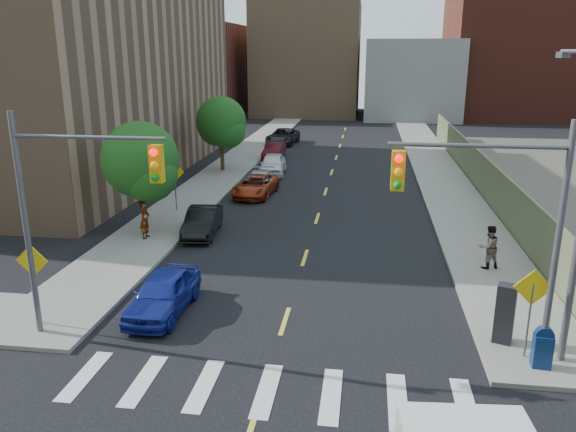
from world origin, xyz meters
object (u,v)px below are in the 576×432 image
(parked_car_silver, at_px, (259,182))
(parked_car_maroon, at_px, (274,151))
(parked_car_black, at_px, (202,222))
(mailbox, at_px, (543,347))
(parked_car_red, at_px, (256,186))
(parked_car_blue, at_px, (163,293))
(parked_car_white, at_px, (273,164))
(parked_car_grey, at_px, (283,136))
(payphone, at_px, (505,314))
(pedestrian_west, at_px, (145,219))
(pedestrian_east, at_px, (489,247))

(parked_car_silver, bearing_deg, parked_car_maroon, 92.76)
(parked_car_black, xyz_separation_m, mailbox, (12.78, -10.47, 0.08))
(parked_car_red, distance_m, parked_car_maroon, 12.40)
(parked_car_blue, relative_size, parked_car_red, 0.92)
(parked_car_blue, distance_m, mailbox, 11.89)
(parked_car_blue, bearing_deg, parked_car_red, 91.57)
(parked_car_red, height_order, mailbox, mailbox)
(parked_car_red, height_order, parked_car_white, parked_car_white)
(parked_car_grey, height_order, payphone, payphone)
(parked_car_grey, relative_size, mailbox, 4.34)
(parked_car_silver, distance_m, mailbox, 22.64)
(parked_car_white, distance_m, parked_car_grey, 13.66)
(parked_car_silver, height_order, pedestrian_west, pedestrian_west)
(parked_car_white, relative_size, parked_car_maroon, 1.10)
(parked_car_silver, xyz_separation_m, pedestrian_west, (-3.47, -10.18, 0.43))
(mailbox, bearing_deg, parked_car_black, 143.57)
(payphone, bearing_deg, parked_car_red, 141.70)
(parked_car_black, height_order, parked_car_grey, parked_car_grey)
(parked_car_blue, xyz_separation_m, pedestrian_east, (11.70, 5.38, 0.34))
(parked_car_grey, relative_size, pedestrian_east, 2.97)
(parked_car_silver, xyz_separation_m, parked_car_maroon, (-0.89, 11.32, 0.02))
(parked_car_black, bearing_deg, parked_car_grey, 85.24)
(parked_car_white, relative_size, parked_car_grey, 0.82)
(payphone, bearing_deg, parked_car_grey, 127.28)
(mailbox, bearing_deg, parked_car_silver, 124.02)
(parked_car_blue, bearing_deg, pedestrian_west, 117.59)
(parked_car_maroon, distance_m, mailbox, 33.19)
(mailbox, bearing_deg, parked_car_blue, 172.74)
(parked_car_grey, bearing_deg, parked_car_blue, -82.70)
(parked_car_grey, bearing_deg, mailbox, -66.00)
(parked_car_black, bearing_deg, mailbox, -44.53)
(payphone, bearing_deg, mailbox, -41.11)
(parked_car_white, height_order, pedestrian_east, pedestrian_east)
(parked_car_white, bearing_deg, parked_car_red, -93.92)
(parked_car_silver, distance_m, parked_car_white, 5.31)
(parked_car_maroon, xyz_separation_m, payphone, (11.84, -29.40, 0.42))
(parked_car_white, bearing_deg, parked_car_grey, 91.54)
(parked_car_black, distance_m, pedestrian_east, 13.13)
(parked_car_red, bearing_deg, parked_car_blue, -84.45)
(parked_car_blue, xyz_separation_m, parked_car_red, (0.00, 16.24, -0.08))
(parked_car_red, height_order, parked_car_grey, parked_car_grey)
(parked_car_grey, bearing_deg, payphone, -66.43)
(parked_car_red, xyz_separation_m, pedestrian_west, (-3.47, -9.13, 0.45))
(parked_car_red, distance_m, pedestrian_west, 9.78)
(parked_car_blue, bearing_deg, parked_car_black, 98.92)
(parked_car_blue, xyz_separation_m, pedestrian_west, (-3.47, 7.11, 0.37))
(pedestrian_west, bearing_deg, payphone, -120.74)
(parked_car_maroon, bearing_deg, parked_car_black, -88.95)
(parked_car_blue, relative_size, parked_car_grey, 0.77)
(parked_car_black, height_order, parked_car_silver, parked_car_black)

